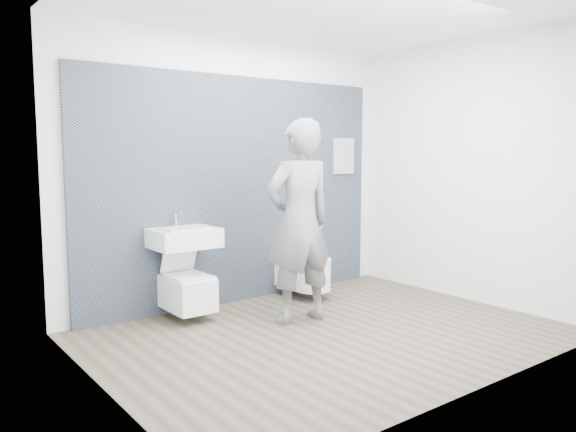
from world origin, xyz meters
TOP-DOWN VIEW (x-y plane):
  - ground at (0.00, 0.00)m, footprint 4.00×4.00m
  - room_shell at (0.00, 0.00)m, footprint 4.00×4.00m
  - tile_wall at (0.00, 1.47)m, footprint 3.60×0.06m
  - washbasin at (-0.79, 1.21)m, footprint 0.61×0.46m
  - toilet_square at (-0.79, 1.17)m, footprint 0.38×0.54m
  - toilet_rounded at (0.64, 1.11)m, footprint 0.39×0.66m
  - info_placard at (1.48, 1.43)m, footprint 0.32×0.03m
  - visitor at (0.03, 0.47)m, footprint 0.74×0.53m

SIDE VIEW (x-z plane):
  - ground at x=0.00m, z-range 0.00..0.00m
  - tile_wall at x=0.00m, z-range -1.20..1.20m
  - info_placard at x=1.48m, z-range -0.21..0.21m
  - toilet_square at x=-0.79m, z-range -0.08..0.63m
  - toilet_rounded at x=0.64m, z-range 0.10..0.46m
  - washbasin at x=-0.79m, z-range 0.56..1.02m
  - visitor at x=0.03m, z-range 0.00..1.91m
  - room_shell at x=0.00m, z-range -0.26..3.74m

